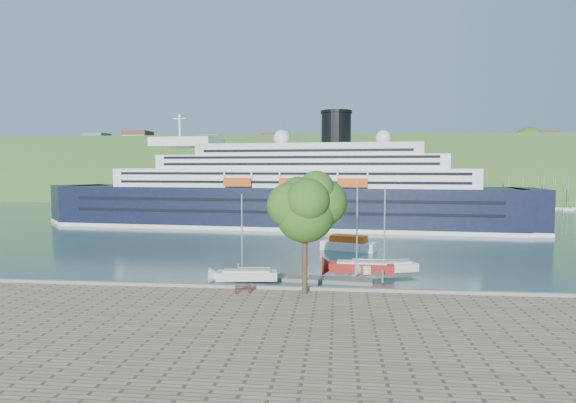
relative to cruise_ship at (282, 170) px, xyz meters
The scene contains 11 objects.
ground 57.91m from the cruise_ship, 83.01° to the right, with size 400.00×400.00×0.00m, color #2D504A.
far_hillside 89.07m from the cruise_ship, 85.56° to the left, with size 400.00×50.00×24.00m, color #336126.
quay_coping 57.87m from the cruise_ship, 83.03° to the right, with size 220.00×0.50×0.30m, color slate.
cruise_ship is the anchor object (origin of this frame).
park_bench 59.38m from the cruise_ship, 86.88° to the right, with size 1.47×0.60×0.94m, color #452213, non-canonical shape.
promenade_tree 58.59m from the cruise_ship, 81.27° to the right, with size 7.34×7.34×12.16m, color #265A17, non-canonical shape.
floating_pontoon 50.27m from the cruise_ship, 82.22° to the right, with size 18.21×2.23×0.40m, color slate, non-canonical shape.
sailboat_white_near 51.42m from the cruise_ship, 87.59° to the right, with size 7.20×2.00×9.30m, color silver, non-canonical shape.
sailboat_red 48.57m from the cruise_ship, 72.31° to the right, with size 8.06×2.24×10.41m, color maroon, non-canonical shape.
sailboat_white_far 49.02m from the cruise_ship, 68.59° to the right, with size 7.53×2.09×9.73m, color silver, non-canonical shape.
tender_launch 33.01m from the cruise_ship, 64.32° to the right, with size 8.31×2.84×2.30m, color #CE460C, non-canonical shape.
Camera 1 is at (4.95, -44.96, 12.52)m, focal length 30.00 mm.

